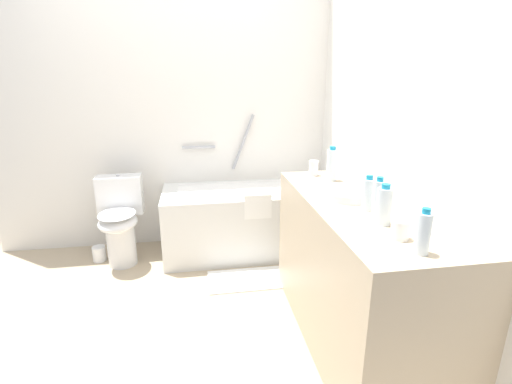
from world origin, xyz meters
TOP-DOWN VIEW (x-y plane):
  - ground_plane at (0.00, 0.00)m, footprint 3.80×3.80m
  - wall_back_tiled at (0.00, 1.45)m, footprint 3.20×0.10m
  - wall_right_mirror at (1.45, 0.00)m, footprint 0.10×3.20m
  - bathtub at (0.63, 1.08)m, footprint 1.49×0.65m
  - toilet at (-0.47, 1.03)m, footprint 0.37×0.50m
  - vanity_counter at (1.09, -0.21)m, footprint 0.61×1.45m
  - sink_basin at (1.04, -0.11)m, footprint 0.29×0.29m
  - sink_faucet at (1.22, -0.11)m, footprint 0.12×0.15m
  - water_bottle_0 at (1.06, -0.41)m, footprint 0.06×0.06m
  - water_bottle_1 at (1.04, -0.82)m, footprint 0.06×0.06m
  - water_bottle_2 at (1.07, 0.26)m, footprint 0.07×0.07m
  - water_bottle_3 at (1.05, -0.32)m, footprint 0.06×0.06m
  - water_bottle_4 at (1.04, -0.51)m, footprint 0.07×0.07m
  - drinking_glass_0 at (1.03, -0.68)m, footprint 0.08×0.08m
  - drinking_glass_1 at (0.99, 0.40)m, footprint 0.07×0.07m
  - bath_mat at (0.58, 0.55)m, footprint 0.69×0.34m
  - toilet_paper_roll at (-0.68, 1.08)m, footprint 0.11×0.11m

SIDE VIEW (x-z plane):
  - ground_plane at x=0.00m, z-range 0.00..0.00m
  - bath_mat at x=0.58m, z-range 0.00..0.01m
  - toilet_paper_roll at x=-0.68m, z-range 0.00..0.13m
  - bathtub at x=0.63m, z-range -0.29..0.91m
  - toilet at x=-0.47m, z-range 0.01..0.75m
  - vanity_counter at x=1.09m, z-range 0.00..0.87m
  - sink_basin at x=1.04m, z-range 0.87..0.92m
  - sink_faucet at x=1.22m, z-range 0.87..0.94m
  - drinking_glass_0 at x=1.03m, z-range 0.87..0.96m
  - drinking_glass_1 at x=0.99m, z-range 0.87..0.98m
  - water_bottle_3 at x=1.05m, z-range 0.86..1.05m
  - water_bottle_1 at x=1.04m, z-range 0.86..1.05m
  - water_bottle_4 at x=1.04m, z-range 0.86..1.06m
  - water_bottle_0 at x=1.06m, z-range 0.86..1.07m
  - water_bottle_2 at x=1.07m, z-range 0.86..1.09m
  - wall_back_tiled at x=0.00m, z-range 0.00..2.60m
  - wall_right_mirror at x=1.45m, z-range 0.00..2.60m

